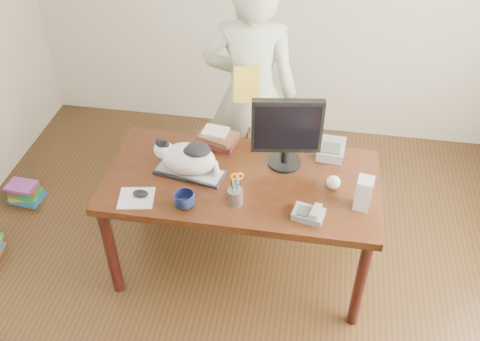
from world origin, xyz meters
name	(u,v)px	position (x,y,z in m)	size (l,w,h in m)	color
room	(219,162)	(0.00, 0.00, 1.35)	(4.50, 4.50, 4.50)	black
desk	(243,188)	(0.00, 0.68, 0.60)	(1.60, 0.80, 0.75)	black
keyboard	(190,172)	(-0.31, 0.59, 0.76)	(0.44, 0.23, 0.02)	black
cat	(186,157)	(-0.32, 0.59, 0.87)	(0.41, 0.25, 0.23)	silver
monitor	(287,130)	(0.24, 0.76, 1.01)	(0.41, 0.23, 0.46)	black
pen_cup	(235,195)	(0.00, 0.39, 0.81)	(0.11, 0.11, 0.22)	gray
mousepad	(136,198)	(-0.55, 0.33, 0.75)	(0.22, 0.21, 0.00)	silver
mouse	(141,194)	(-0.53, 0.35, 0.77)	(0.10, 0.07, 0.04)	black
coffee_mug	(185,200)	(-0.27, 0.32, 0.80)	(0.12, 0.12, 0.09)	black
phone	(309,214)	(0.41, 0.34, 0.77)	(0.18, 0.15, 0.08)	slate
speaker	(364,193)	(0.69, 0.48, 0.85)	(0.10, 0.11, 0.19)	#B1B0B3
baseball	(333,182)	(0.53, 0.60, 0.79)	(0.08, 0.08, 0.08)	#EEE4CE
book_stack	(217,138)	(-0.21, 0.92, 0.79)	(0.28, 0.23, 0.09)	#441216
calculator	(331,149)	(0.51, 0.93, 0.78)	(0.18, 0.23, 0.07)	slate
person	(250,95)	(-0.06, 1.32, 0.87)	(0.64, 0.42, 1.75)	silver
held_book	(247,85)	(-0.06, 1.15, 1.05)	(0.17, 0.11, 0.23)	gold
book_pile_b	(25,192)	(-1.72, 0.95, 0.07)	(0.26, 0.20, 0.15)	#195C9B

